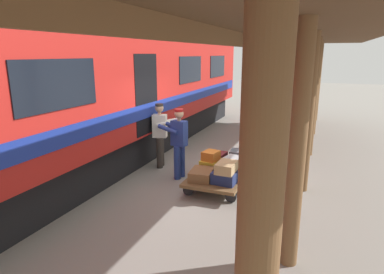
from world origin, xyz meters
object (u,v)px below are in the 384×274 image
suitcase_brown_leather (202,174)px  luggage_cart (221,174)px  suitcase_black_hardshell (238,162)px  train_car (97,88)px  suitcase_navy_fabric (225,177)px  suitcase_red_plastic (232,170)px  suitcase_yellow_case (210,165)px  porter_in_overalls (179,141)px  suitcase_tan_vintage (226,167)px  suitcase_orange_carryall (211,156)px  suitcase_gray_aluminum (233,161)px  suitcase_slate_roller (238,154)px  porter_by_door (161,133)px  suitcase_maroon_trunk (218,158)px

suitcase_brown_leather → luggage_cart: bearing=-114.4°
suitcase_black_hardshell → train_car: bearing=3.2°
train_car → suitcase_brown_leather: size_ratio=27.83×
train_car → suitcase_navy_fabric: 4.29m
luggage_cart → suitcase_red_plastic: bearing=-180.0°
suitcase_brown_leather → suitcase_yellow_case: (0.00, -0.58, 0.03)m
suitcase_yellow_case → porter_in_overalls: bearing=-3.0°
suitcase_navy_fabric → porter_in_overalls: 1.57m
suitcase_brown_leather → suitcase_tan_vintage: size_ratio=1.12×
suitcase_red_plastic → suitcase_orange_carryall: size_ratio=1.31×
suitcase_gray_aluminum → porter_in_overalls: porter_in_overalls is taller
suitcase_slate_roller → suitcase_tan_vintage: bearing=92.4°
suitcase_slate_roller → porter_by_door: (2.09, 0.01, 0.34)m
luggage_cart → suitcase_yellow_case: bearing=-0.0°
suitcase_maroon_trunk → porter_by_door: bearing=-0.7°
suitcase_black_hardshell → suitcase_yellow_case: (0.53, 0.58, 0.03)m
train_car → suitcase_maroon_trunk: 3.70m
luggage_cart → suitcase_yellow_case: suitcase_yellow_case is taller
suitcase_red_plastic → porter_in_overalls: size_ratio=0.29×
suitcase_red_plastic → suitcase_orange_carryall: 0.58m
train_car → suitcase_yellow_case: 3.72m
train_car → suitcase_yellow_case: size_ratio=36.31×
suitcase_navy_fabric → suitcase_black_hardshell: suitcase_navy_fabric is taller
luggage_cart → suitcase_gray_aluminum: size_ratio=5.63×
suitcase_maroon_trunk → suitcase_tan_vintage: suitcase_tan_vintage is taller
luggage_cart → suitcase_gray_aluminum: 0.42m
suitcase_navy_fabric → suitcase_slate_roller: bearing=-88.8°
suitcase_slate_roller → suitcase_tan_vintage: (-0.05, 1.22, 0.06)m
suitcase_orange_carryall → suitcase_gray_aluminum: suitcase_orange_carryall is taller
suitcase_black_hardshell → suitcase_red_plastic: size_ratio=0.93×
suitcase_black_hardshell → suitcase_slate_roller: suitcase_slate_roller is taller
train_car → suitcase_orange_carryall: 3.64m
suitcase_maroon_trunk → suitcase_red_plastic: suitcase_maroon_trunk is taller
suitcase_red_plastic → luggage_cart: bearing=0.0°
suitcase_tan_vintage → suitcase_maroon_trunk: bearing=-64.9°
suitcase_black_hardshell → porter_in_overalls: size_ratio=0.27×
train_car → suitcase_red_plastic: size_ratio=33.69×
suitcase_yellow_case → suitcase_red_plastic: (-0.53, 0.00, -0.04)m
luggage_cart → suitcase_maroon_trunk: bearing=-65.6°
suitcase_navy_fabric → suitcase_tan_vintage: 0.23m
suitcase_slate_roller → train_car: bearing=3.8°
suitcase_brown_leather → porter_in_overalls: porter_in_overalls is taller
train_car → porter_by_door: size_ratio=9.92×
luggage_cart → porter_by_door: bearing=-18.1°
suitcase_brown_leather → suitcase_red_plastic: (-0.53, -0.58, -0.02)m
suitcase_brown_leather → suitcase_navy_fabric: bearing=180.0°
train_car → suitcase_black_hardshell: bearing=-176.8°
luggage_cart → porter_by_door: 2.05m
train_car → suitcase_orange_carryall: bearing=173.5°
suitcase_yellow_case → porter_by_door: (1.58, -0.60, 0.49)m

